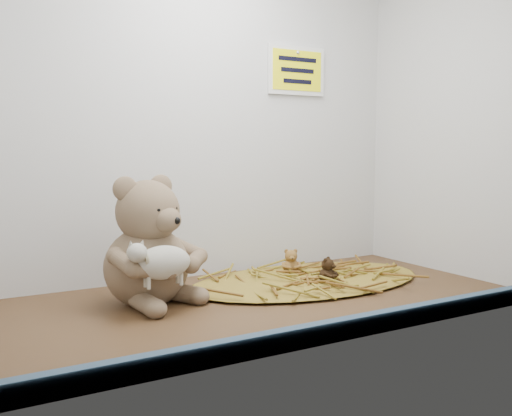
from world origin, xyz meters
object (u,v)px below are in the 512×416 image
main_teddy (146,240)px  toy_lamb (163,263)px  mini_teddy_tan (291,260)px  mini_teddy_brown (327,269)px

main_teddy → toy_lamb: size_ratio=1.87×
toy_lamb → mini_teddy_tan: bearing=20.7°
toy_lamb → mini_teddy_brown: 43.06cm
mini_teddy_brown → main_teddy: bearing=133.9°
main_teddy → mini_teddy_tan: main_teddy is taller
main_teddy → mini_teddy_tan: bearing=-15.0°
main_teddy → toy_lamb: (0.00, -9.91, -3.21)cm
mini_teddy_tan → main_teddy: bearing=-148.7°
main_teddy → toy_lamb: 10.42cm
toy_lamb → main_teddy: bearing=90.0°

